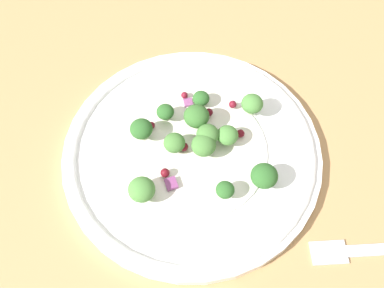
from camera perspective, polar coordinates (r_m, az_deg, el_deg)
ground_plane at (r=52.49cm, az=2.95°, el=-1.64°), size 180.00×180.00×2.00cm
plate at (r=50.59cm, az=0.00°, el=-1.04°), size 28.68×28.68×1.70cm
dressing_pool at (r=50.21cm, az=0.00°, el=-0.80°), size 16.63×16.63×0.20cm
broccoli_floret_0 at (r=52.50cm, az=1.14°, el=5.70°), size 1.94×1.94×1.96cm
broccoli_floret_1 at (r=48.37cm, az=1.66°, el=-0.50°), size 2.66×2.66×2.69cm
broccoli_floret_2 at (r=49.80cm, az=-6.37°, el=1.86°), size 2.49×2.49×2.52cm
broccoli_floret_3 at (r=49.15cm, az=-2.22°, el=0.12°), size 2.37×2.37×2.40cm
broccoli_floret_4 at (r=51.46cm, az=7.54°, el=4.99°), size 2.47×2.47×2.50cm
broccoli_floret_5 at (r=46.49cm, az=-6.32°, el=-5.72°), size 2.79×2.79×2.82cm
broccoli_floret_6 at (r=49.61cm, az=4.45°, el=1.08°), size 2.37×2.37×2.40cm
broccoli_floret_7 at (r=49.12cm, az=1.97°, el=1.18°), size 2.46×2.46×2.49cm
broccoli_floret_8 at (r=46.55cm, az=4.16°, el=-5.77°), size 1.94×1.94×1.96cm
broccoli_floret_9 at (r=51.22cm, az=-3.36°, el=4.01°), size 1.99×1.99×2.01cm
broccoli_floret_10 at (r=47.35cm, az=9.03°, el=-4.00°), size 2.83×2.83×2.87cm
broccoli_floret_11 at (r=50.02cm, az=0.57°, el=3.46°), size 2.84×2.84×2.87cm
cranberry_0 at (r=53.62cm, az=-0.80°, el=6.19°), size 0.81×0.81×0.81cm
cranberry_1 at (r=49.76cm, az=-1.05°, el=-0.35°), size 0.99×0.99×0.99cm
cranberry_2 at (r=51.03cm, az=5.98°, el=1.48°), size 0.91×0.91×0.91cm
cranberry_3 at (r=52.76cm, az=5.12°, el=4.97°), size 0.89×0.89×0.89cm
cranberry_4 at (r=51.51cm, az=-5.12°, el=2.35°), size 0.82×0.82×0.82cm
cranberry_5 at (r=51.97cm, az=2.12°, el=3.99°), size 0.92×0.92×0.92cm
cranberry_6 at (r=48.15cm, az=-3.39°, el=-3.62°), size 0.99×0.99×0.99cm
onion_bit_0 at (r=47.96cm, az=-2.62°, el=-4.98°), size 1.43×1.52×0.47cm
onion_bit_1 at (r=53.51cm, az=-0.22°, el=5.33°), size 1.29×1.33×0.40cm
onion_bit_2 at (r=50.19cm, az=-2.62°, el=0.02°), size 1.45×1.59×0.46cm
onion_bit_3 at (r=47.84cm, az=-6.59°, el=-5.63°), size 1.43×1.33×0.43cm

